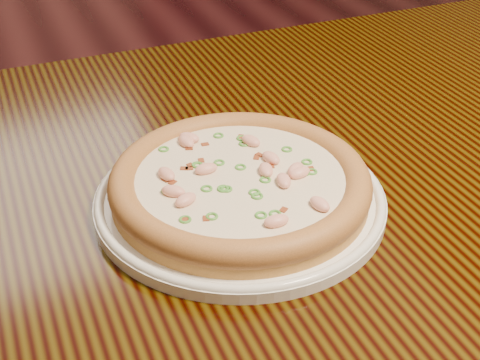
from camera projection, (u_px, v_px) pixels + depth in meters
name	position (u px, v px, depth m)	size (l,w,h in m)	color
ground	(47.00, 253.00, 1.80)	(9.00, 9.00, 0.00)	black
hero_table	(315.00, 227.00, 0.82)	(1.20, 0.80, 0.75)	black
plate	(240.00, 197.00, 0.68)	(0.30, 0.30, 0.02)	white
pizza	(240.00, 182.00, 0.67)	(0.26, 0.26, 0.03)	tan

